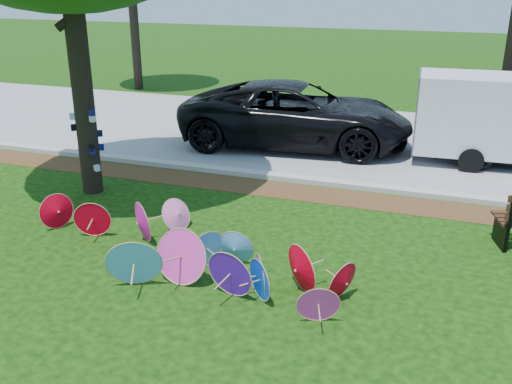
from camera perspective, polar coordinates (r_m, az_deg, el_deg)
ground at (r=9.08m, az=-7.22°, el=-9.24°), size 90.00×90.00×0.00m
mulch_strip at (r=12.87m, az=1.54°, el=0.31°), size 90.00×1.00×0.01m
curb at (r=13.48m, az=2.44°, el=1.52°), size 90.00×0.30×0.12m
street at (r=17.34m, az=6.43°, el=5.67°), size 90.00×8.00×0.01m
parasol_pile at (r=9.26m, az=-6.14°, el=-5.92°), size 6.09×2.82×0.91m
black_van at (r=16.01m, az=4.04°, el=7.71°), size 6.63×3.60×1.76m
cargo_trailer at (r=15.44m, az=20.97°, el=7.33°), size 2.84×1.89×2.53m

